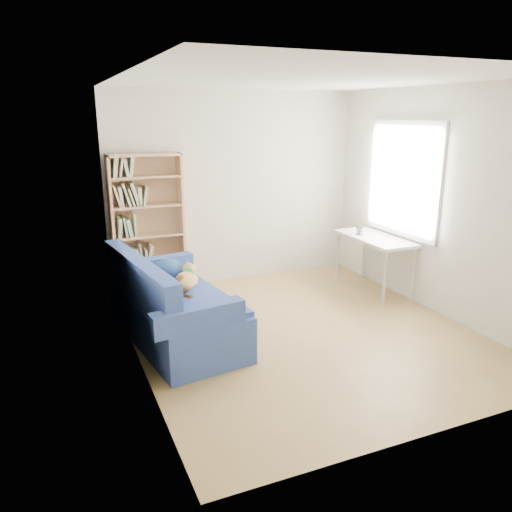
{
  "coord_description": "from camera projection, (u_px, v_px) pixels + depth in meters",
  "views": [
    {
      "loc": [
        -2.42,
        -4.42,
        2.28
      ],
      "look_at": [
        -0.45,
        0.2,
        0.85
      ],
      "focal_mm": 35.0,
      "sensor_mm": 36.0,
      "label": 1
    }
  ],
  "objects": [
    {
      "name": "bookshelf",
      "position": [
        148.0,
        231.0,
        6.38
      ],
      "size": [
        0.91,
        0.28,
        1.82
      ],
      "color": "tan",
      "rests_on": "ground"
    },
    {
      "name": "desk",
      "position": [
        375.0,
        243.0,
        6.49
      ],
      "size": [
        0.53,
        1.16,
        0.75
      ],
      "color": "white",
      "rests_on": "ground"
    },
    {
      "name": "ground",
      "position": [
        301.0,
        331.0,
        5.45
      ],
      "size": [
        4.0,
        4.0,
        0.0
      ],
      "primitive_type": "plane",
      "color": "olive",
      "rests_on": "ground"
    },
    {
      "name": "pen_cup",
      "position": [
        359.0,
        230.0,
        6.58
      ],
      "size": [
        0.09,
        0.09,
        0.17
      ],
      "color": "white",
      "rests_on": "desk"
    },
    {
      "name": "sofa",
      "position": [
        172.0,
        308.0,
        5.18
      ],
      "size": [
        1.13,
        1.96,
        0.91
      ],
      "rotation": [
        0.0,
        0.0,
        0.14
      ],
      "color": "navy",
      "rests_on": "ground"
    },
    {
      "name": "room_shell",
      "position": [
        312.0,
        180.0,
        5.07
      ],
      "size": [
        3.54,
        4.04,
        2.62
      ],
      "color": "silver",
      "rests_on": "ground"
    }
  ]
}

